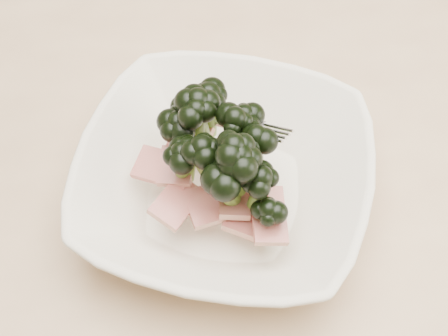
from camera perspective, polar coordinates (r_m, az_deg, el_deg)
The scene contains 2 objects.
dining_table at distance 0.73m, azimuth 8.09°, elevation -1.68°, with size 1.20×0.80×0.75m.
broccoli_dish at distance 0.56m, azimuth -0.08°, elevation -0.54°, with size 0.32×0.32×0.12m.
Camera 1 is at (-0.12, -0.40, 1.25)m, focal length 50.00 mm.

